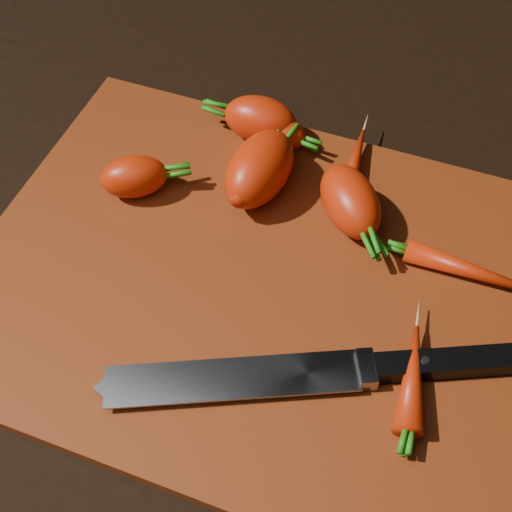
% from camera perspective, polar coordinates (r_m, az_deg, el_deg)
% --- Properties ---
extents(ground, '(2.00, 2.00, 0.01)m').
position_cam_1_polar(ground, '(0.65, -0.31, -2.50)').
color(ground, black).
extents(cutting_board, '(0.50, 0.40, 0.01)m').
position_cam_1_polar(cutting_board, '(0.64, -0.31, -1.95)').
color(cutting_board, '#5E2209').
rests_on(cutting_board, ground).
extents(carrot_0, '(0.08, 0.07, 0.04)m').
position_cam_1_polar(carrot_0, '(0.70, -9.72, 6.26)').
color(carrot_0, red).
rests_on(carrot_0, cutting_board).
extents(carrot_1, '(0.09, 0.10, 0.05)m').
position_cam_1_polar(carrot_1, '(0.67, 7.55, 4.37)').
color(carrot_1, red).
rests_on(carrot_1, cutting_board).
extents(carrot_2, '(0.07, 0.10, 0.06)m').
position_cam_1_polar(carrot_2, '(0.68, 0.29, 6.99)').
color(carrot_2, red).
rests_on(carrot_2, cutting_board).
extents(carrot_3, '(0.08, 0.05, 0.05)m').
position_cam_1_polar(carrot_3, '(0.74, 0.35, 10.86)').
color(carrot_3, red).
rests_on(carrot_3, cutting_board).
extents(carrot_4, '(0.06, 0.04, 0.03)m').
position_cam_1_polar(carrot_4, '(0.74, 2.05, 9.90)').
color(carrot_4, red).
rests_on(carrot_4, cutting_board).
extents(carrot_5, '(0.03, 0.11, 0.02)m').
position_cam_1_polar(carrot_5, '(0.72, 7.80, 7.15)').
color(carrot_5, red).
rests_on(carrot_5, cutting_board).
extents(carrot_6, '(0.13, 0.03, 0.02)m').
position_cam_1_polar(carrot_6, '(0.66, 17.14, -1.25)').
color(carrot_6, red).
rests_on(carrot_6, cutting_board).
extents(carrot_7, '(0.04, 0.10, 0.02)m').
position_cam_1_polar(carrot_7, '(0.59, 12.39, -9.42)').
color(carrot_7, red).
rests_on(carrot_7, cutting_board).
extents(knife, '(0.31, 0.17, 0.02)m').
position_cam_1_polar(knife, '(0.58, 0.13, -9.65)').
color(knife, gray).
rests_on(knife, cutting_board).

